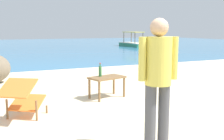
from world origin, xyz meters
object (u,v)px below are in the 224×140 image
Objects in this scene: deck_chair_near at (23,97)px; boat_green at (133,43)px; low_bench_table at (107,80)px; bottle at (100,71)px; person_standing at (158,74)px.

deck_chair_near is 0.25× the size of boat_green.
boat_green reaches higher than low_bench_table.
low_bench_table is 2.86× the size of bottle.
boat_green is at bearing -0.49° from deck_chair_near.
person_standing is 0.44× the size of boat_green.
deck_chair_near is 2.40m from person_standing.
person_standing reaches higher than boat_green.
low_bench_table is 0.52× the size of person_standing.
deck_chair_near is (-1.72, -0.83, -0.20)m from bottle.
low_bench_table is at bearing 178.45° from person_standing.
deck_chair_near is 0.58× the size of person_standing.
bottle is at bearing -30.80° from deck_chair_near.
bottle is 0.32× the size of deck_chair_near.
low_bench_table is 0.23× the size of boat_green.
bottle is 1.92m from deck_chair_near.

